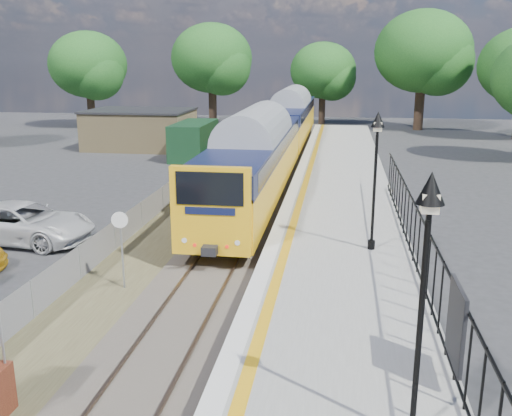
% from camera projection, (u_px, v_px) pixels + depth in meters
% --- Properties ---
extents(ground, '(120.00, 120.00, 0.00)m').
position_uv_depth(ground, '(168.00, 348.00, 14.47)').
color(ground, '#2D2D30').
rests_on(ground, ground).
extents(track_bed, '(5.90, 80.00, 0.29)m').
position_uv_depth(track_bed, '(225.00, 232.00, 23.77)').
color(track_bed, '#473F38').
rests_on(track_bed, ground).
extents(platform, '(5.00, 70.00, 0.90)m').
position_uv_depth(platform, '(338.00, 242.00, 21.41)').
color(platform, gray).
rests_on(platform, ground).
extents(platform_edge, '(0.90, 70.00, 0.01)m').
position_uv_depth(platform_edge, '(284.00, 228.00, 21.59)').
color(platform_edge, silver).
rests_on(platform_edge, platform).
extents(victorian_lamp_south, '(0.44, 0.44, 4.60)m').
position_uv_depth(victorian_lamp_south, '(426.00, 248.00, 8.77)').
color(victorian_lamp_south, black).
rests_on(victorian_lamp_south, platform).
extents(victorian_lamp_north, '(0.44, 0.44, 4.60)m').
position_uv_depth(victorian_lamp_north, '(376.00, 149.00, 18.36)').
color(victorian_lamp_north, black).
rests_on(victorian_lamp_north, platform).
extents(palisade_fence, '(0.12, 26.00, 2.00)m').
position_uv_depth(palisade_fence, '(427.00, 263.00, 15.21)').
color(palisade_fence, black).
rests_on(palisade_fence, platform).
extents(wire_fence, '(0.06, 52.00, 1.20)m').
position_uv_depth(wire_fence, '(156.00, 204.00, 26.39)').
color(wire_fence, '#999EA3').
rests_on(wire_fence, ground).
extents(outbuilding, '(10.80, 10.10, 3.12)m').
position_uv_depth(outbuilding, '(150.00, 131.00, 45.48)').
color(outbuilding, '#A0895A').
rests_on(outbuilding, ground).
extents(tree_line, '(56.80, 43.80, 11.88)m').
position_uv_depth(tree_line, '(313.00, 64.00, 52.77)').
color(tree_line, '#332319').
rests_on(tree_line, ground).
extents(train, '(2.82, 40.83, 3.51)m').
position_uv_depth(train, '(278.00, 132.00, 38.23)').
color(train, gold).
rests_on(train, ground).
extents(speed_sign, '(0.51, 0.14, 2.57)m').
position_uv_depth(speed_sign, '(121.00, 238.00, 17.70)').
color(speed_sign, '#999EA3').
rests_on(speed_sign, ground).
extents(car_white, '(5.92, 3.20, 1.58)m').
position_uv_depth(car_white, '(23.00, 223.00, 22.65)').
color(car_white, silver).
rests_on(car_white, ground).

